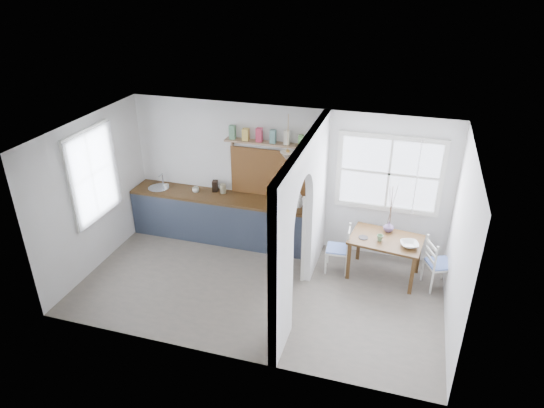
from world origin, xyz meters
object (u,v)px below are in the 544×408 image
(dining_table, at_px, (384,257))
(chair_right, at_px, (440,263))
(chair_left, at_px, (338,248))
(kettle, at_px, (298,200))
(vase, at_px, (389,227))

(dining_table, distance_m, chair_right, 0.88)
(chair_right, bearing_deg, chair_left, 65.42)
(dining_table, bearing_deg, kettle, 174.12)
(chair_left, bearing_deg, dining_table, 89.26)
(kettle, height_order, vase, kettle)
(kettle, bearing_deg, dining_table, 9.51)
(dining_table, bearing_deg, vase, 95.62)
(chair_left, distance_m, chair_right, 1.65)
(vase, bearing_deg, chair_right, -20.37)
(dining_table, height_order, kettle, kettle)
(chair_left, xyz_separation_m, chair_right, (1.65, -0.01, 0.02))
(dining_table, distance_m, chair_left, 0.78)
(dining_table, relative_size, kettle, 4.89)
(vase, bearing_deg, dining_table, -91.91)
(chair_right, distance_m, kettle, 2.57)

